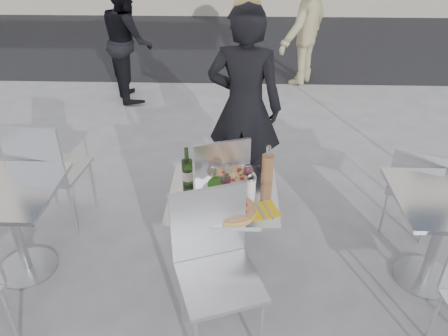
{
  "coord_description": "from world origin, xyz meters",
  "views": [
    {
      "loc": [
        0.08,
        -2.39,
        2.42
      ],
      "look_at": [
        0.0,
        0.15,
        0.85
      ],
      "focal_mm": 35.0,
      "sensor_mm": 36.0,
      "label": 1
    }
  ],
  "objects_px": {
    "pedestrian_a": "(128,41)",
    "chair_near": "(214,258)",
    "side_chair_rfar": "(413,184)",
    "napkin_left": "(183,215)",
    "side_chair_lfar": "(46,167)",
    "chair_far": "(218,179)",
    "pedestrian_b": "(303,23)",
    "carafe": "(268,169)",
    "pizza_near": "(232,209)",
    "woman_diner": "(245,108)",
    "wineglass_red_a": "(226,181)",
    "pizza_far": "(234,177)",
    "napkin_right": "(263,210)",
    "salad_plate": "(219,185)",
    "wine_bottle": "(187,172)",
    "side_table_right": "(442,222)",
    "side_table_left": "(10,213)",
    "sugar_shaker": "(251,184)",
    "wineglass_white_b": "(228,169)",
    "main_table": "(223,217)",
    "wineglass_white_a": "(212,172)",
    "wineglass_red_b": "(248,171)"
  },
  "relations": [
    {
      "from": "pizza_near",
      "to": "main_table",
      "type": "bearing_deg",
      "value": 108.05
    },
    {
      "from": "woman_diner",
      "to": "napkin_left",
      "type": "distance_m",
      "value": 1.39
    },
    {
      "from": "side_table_left",
      "to": "chair_far",
      "type": "distance_m",
      "value": 1.52
    },
    {
      "from": "sugar_shaker",
      "to": "napkin_right",
      "type": "bearing_deg",
      "value": -70.82
    },
    {
      "from": "side_chair_lfar",
      "to": "wineglass_red_b",
      "type": "height_order",
      "value": "side_chair_lfar"
    },
    {
      "from": "side_table_right",
      "to": "napkin_left",
      "type": "xyz_separation_m",
      "value": [
        -1.74,
        -0.26,
        0.21
      ]
    },
    {
      "from": "pedestrian_a",
      "to": "chair_near",
      "type": "bearing_deg",
      "value": 176.27
    },
    {
      "from": "side_chair_lfar",
      "to": "wine_bottle",
      "type": "height_order",
      "value": "wine_bottle"
    },
    {
      "from": "chair_far",
      "to": "chair_near",
      "type": "relative_size",
      "value": 0.93
    },
    {
      "from": "salad_plate",
      "to": "wine_bottle",
      "type": "height_order",
      "value": "wine_bottle"
    },
    {
      "from": "pedestrian_b",
      "to": "pizza_far",
      "type": "relative_size",
      "value": 5.7
    },
    {
      "from": "side_chair_lfar",
      "to": "pizza_far",
      "type": "height_order",
      "value": "side_chair_lfar"
    },
    {
      "from": "pedestrian_a",
      "to": "napkin_left",
      "type": "relative_size",
      "value": 7.69
    },
    {
      "from": "woman_diner",
      "to": "pizza_near",
      "type": "relative_size",
      "value": 5.81
    },
    {
      "from": "main_table",
      "to": "wineglass_red_a",
      "type": "height_order",
      "value": "wineglass_red_a"
    },
    {
      "from": "woman_diner",
      "to": "napkin_right",
      "type": "relative_size",
      "value": 7.84
    },
    {
      "from": "pizza_near",
      "to": "wineglass_red_a",
      "type": "relative_size",
      "value": 1.94
    },
    {
      "from": "pizza_far",
      "to": "wineglass_red_b",
      "type": "bearing_deg",
      "value": -36.41
    },
    {
      "from": "woman_diner",
      "to": "wineglass_red_a",
      "type": "distance_m",
      "value": 1.11
    },
    {
      "from": "pedestrian_b",
      "to": "carafe",
      "type": "height_order",
      "value": "pedestrian_b"
    },
    {
      "from": "pizza_near",
      "to": "napkin_right",
      "type": "distance_m",
      "value": 0.2
    },
    {
      "from": "woman_diner",
      "to": "wine_bottle",
      "type": "xyz_separation_m",
      "value": [
        -0.39,
        -1.0,
        -0.03
      ]
    },
    {
      "from": "pedestrian_a",
      "to": "chair_far",
      "type": "bearing_deg",
      "value": -178.66
    },
    {
      "from": "chair_far",
      "to": "napkin_right",
      "type": "xyz_separation_m",
      "value": [
        0.31,
        -0.65,
        0.19
      ]
    },
    {
      "from": "pedestrian_a",
      "to": "sugar_shaker",
      "type": "height_order",
      "value": "pedestrian_a"
    },
    {
      "from": "chair_far",
      "to": "pedestrian_b",
      "type": "distance_m",
      "value": 3.81
    },
    {
      "from": "side_table_left",
      "to": "pedestrian_a",
      "type": "height_order",
      "value": "pedestrian_a"
    },
    {
      "from": "side_chair_lfar",
      "to": "napkin_left",
      "type": "bearing_deg",
      "value": 154.37
    },
    {
      "from": "pizza_far",
      "to": "wineglass_white_a",
      "type": "bearing_deg",
      "value": -148.65
    },
    {
      "from": "side_table_right",
      "to": "pedestrian_b",
      "type": "distance_m",
      "value": 4.15
    },
    {
      "from": "side_table_left",
      "to": "pedestrian_a",
      "type": "xyz_separation_m",
      "value": [
        0.1,
        3.43,
        0.26
      ]
    },
    {
      "from": "side_table_right",
      "to": "sugar_shaker",
      "type": "relative_size",
      "value": 7.01
    },
    {
      "from": "wineglass_white_b",
      "to": "main_table",
      "type": "bearing_deg",
      "value": -103.83
    },
    {
      "from": "main_table",
      "to": "carafe",
      "type": "relative_size",
      "value": 2.59
    },
    {
      "from": "pedestrian_b",
      "to": "side_chair_lfar",
      "type": "bearing_deg",
      "value": -2.08
    },
    {
      "from": "pedestrian_b",
      "to": "wine_bottle",
      "type": "xyz_separation_m",
      "value": [
        -1.26,
        -4.04,
        -0.03
      ]
    },
    {
      "from": "side_chair_lfar",
      "to": "woman_diner",
      "type": "bearing_deg",
      "value": -152.98
    },
    {
      "from": "chair_near",
      "to": "woman_diner",
      "type": "height_order",
      "value": "woman_diner"
    },
    {
      "from": "chair_near",
      "to": "wineglass_red_a",
      "type": "relative_size",
      "value": 6.47
    },
    {
      "from": "side_table_right",
      "to": "side_chair_lfar",
      "type": "distance_m",
      "value": 2.97
    },
    {
      "from": "side_chair_lfar",
      "to": "napkin_right",
      "type": "xyz_separation_m",
      "value": [
        1.69,
        -0.7,
        0.14
      ]
    },
    {
      "from": "pizza_near",
      "to": "carafe",
      "type": "height_order",
      "value": "carafe"
    },
    {
      "from": "pizza_near",
      "to": "wineglass_white_a",
      "type": "height_order",
      "value": "wineglass_white_a"
    },
    {
      "from": "pizza_far",
      "to": "wineglass_red_a",
      "type": "distance_m",
      "value": 0.23
    },
    {
      "from": "pizza_near",
      "to": "sugar_shaker",
      "type": "distance_m",
      "value": 0.26
    },
    {
      "from": "pizza_far",
      "to": "salad_plate",
      "type": "relative_size",
      "value": 1.42
    },
    {
      "from": "wine_bottle",
      "to": "sugar_shaker",
      "type": "bearing_deg",
      "value": -5.84
    },
    {
      "from": "wine_bottle",
      "to": "napkin_left",
      "type": "relative_size",
      "value": 1.41
    },
    {
      "from": "side_chair_rfar",
      "to": "pedestrian_a",
      "type": "distance_m",
      "value": 4.1
    },
    {
      "from": "chair_far",
      "to": "pedestrian_a",
      "type": "relative_size",
      "value": 0.59
    }
  ]
}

